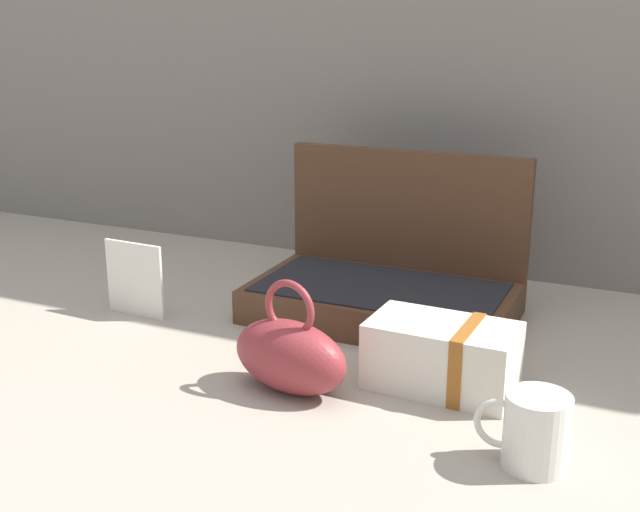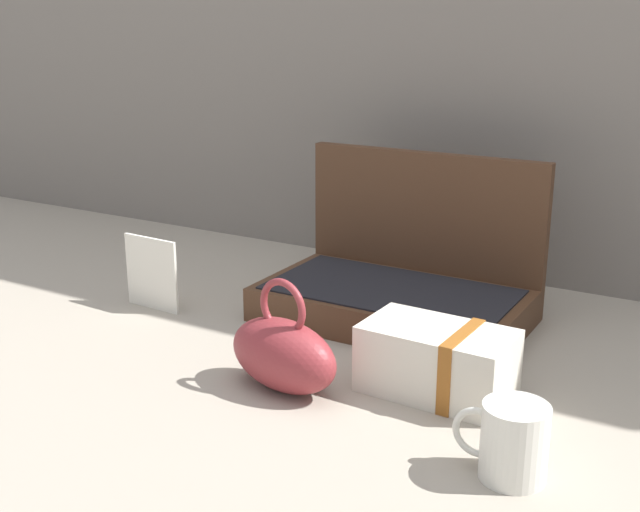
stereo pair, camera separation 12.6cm
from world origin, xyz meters
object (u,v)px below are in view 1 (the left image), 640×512
(open_suitcase, at_px, (388,279))
(info_card_left, at_px, (135,279))
(teal_pouch_handbag, at_px, (290,355))
(cream_toiletry_bag, at_px, (444,356))
(coffee_mug, at_px, (534,431))

(open_suitcase, xyz_separation_m, info_card_left, (-0.43, -0.21, 0.00))
(open_suitcase, height_order, teal_pouch_handbag, open_suitcase)
(teal_pouch_handbag, bearing_deg, cream_toiletry_bag, 26.81)
(cream_toiletry_bag, xyz_separation_m, coffee_mug, (0.16, -0.17, -0.00))
(cream_toiletry_bag, relative_size, coffee_mug, 1.85)
(teal_pouch_handbag, relative_size, info_card_left, 1.46)
(info_card_left, bearing_deg, open_suitcase, 28.16)
(cream_toiletry_bag, distance_m, coffee_mug, 0.23)
(coffee_mug, relative_size, info_card_left, 0.85)
(teal_pouch_handbag, xyz_separation_m, coffee_mug, (0.37, -0.06, -0.01))
(cream_toiletry_bag, bearing_deg, coffee_mug, -45.77)
(cream_toiletry_bag, bearing_deg, open_suitcase, 124.76)
(teal_pouch_handbag, bearing_deg, info_card_left, 157.80)
(cream_toiletry_bag, bearing_deg, teal_pouch_handbag, -153.19)
(open_suitcase, relative_size, coffee_mug, 3.95)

